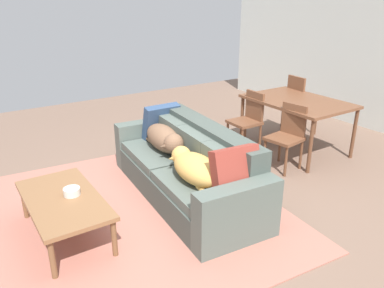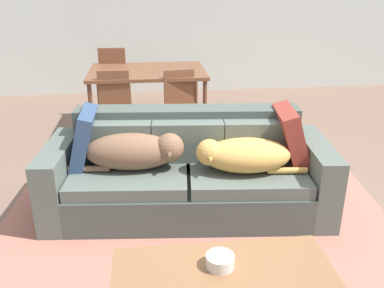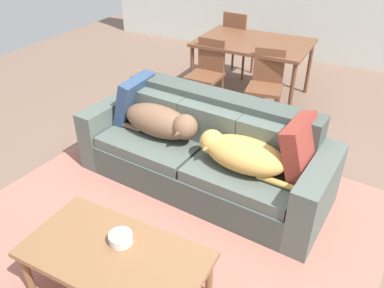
% 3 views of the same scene
% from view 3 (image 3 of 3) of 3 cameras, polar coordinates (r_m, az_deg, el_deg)
% --- Properties ---
extents(ground_plane, '(10.00, 10.00, 0.00)m').
position_cam_3_polar(ground_plane, '(3.63, 4.60, -7.01)').
color(ground_plane, '#775C4C').
extents(area_rug, '(3.45, 3.53, 0.01)m').
position_cam_3_polar(area_rug, '(3.18, -5.43, -13.93)').
color(area_rug, '#AC6858').
rests_on(area_rug, ground).
extents(couch, '(2.37, 1.06, 0.82)m').
position_cam_3_polar(couch, '(3.57, 1.98, -1.32)').
color(couch, '#434C46').
rests_on(couch, ground).
extents(dog_on_left_cushion, '(0.93, 0.41, 0.30)m').
position_cam_3_polar(dog_on_left_cushion, '(3.57, -4.47, 3.27)').
color(dog_on_left_cushion, brown).
rests_on(dog_on_left_cushion, couch).
extents(dog_on_right_cushion, '(0.87, 0.43, 0.27)m').
position_cam_3_polar(dog_on_right_cushion, '(3.16, 7.22, -1.39)').
color(dog_on_right_cushion, tan).
rests_on(dog_on_right_cushion, couch).
extents(throw_pillow_by_left_arm, '(0.23, 0.47, 0.48)m').
position_cam_3_polar(throw_pillow_by_left_arm, '(3.90, -8.56, 6.56)').
color(throw_pillow_by_left_arm, navy).
rests_on(throw_pillow_by_left_arm, couch).
extents(throw_pillow_by_right_arm, '(0.32, 0.50, 0.49)m').
position_cam_3_polar(throw_pillow_by_right_arm, '(3.17, 16.01, -0.76)').
color(throw_pillow_by_right_arm, maroon).
rests_on(throw_pillow_by_right_arm, couch).
extents(coffee_table, '(1.19, 0.63, 0.41)m').
position_cam_3_polar(coffee_table, '(2.60, -11.37, -16.11)').
color(coffee_table, brown).
rests_on(coffee_table, ground).
extents(bowl_on_coffee_table, '(0.16, 0.16, 0.07)m').
position_cam_3_polar(bowl_on_coffee_table, '(2.60, -10.52, -13.57)').
color(bowl_on_coffee_table, silver).
rests_on(bowl_on_coffee_table, coffee_table).
extents(dining_table, '(1.44, 1.00, 0.76)m').
position_cam_3_polar(dining_table, '(5.26, 9.11, 14.16)').
color(dining_table, brown).
rests_on(dining_table, ground).
extents(dining_chair_near_left, '(0.41, 0.41, 0.87)m').
position_cam_3_polar(dining_chair_near_left, '(4.96, 2.27, 10.81)').
color(dining_chair_near_left, brown).
rests_on(dining_chair_near_left, ground).
extents(dining_chair_near_right, '(0.45, 0.45, 0.86)m').
position_cam_3_polar(dining_chair_near_right, '(4.72, 10.90, 8.97)').
color(dining_chair_near_right, brown).
rests_on(dining_chair_near_right, ground).
extents(dining_chair_far_left, '(0.43, 0.43, 0.97)m').
position_cam_3_polar(dining_chair_far_left, '(5.96, 6.64, 14.81)').
color(dining_chair_far_left, brown).
rests_on(dining_chair_far_left, ground).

